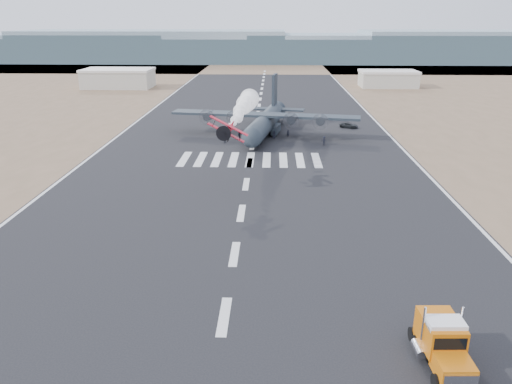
# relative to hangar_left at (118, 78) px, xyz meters

# --- Properties ---
(ground) EXTENTS (500.00, 500.00, 0.00)m
(ground) POSITION_rel_hangar_left_xyz_m (52.00, -145.00, -3.41)
(ground) COLOR black
(ground) RESTS_ON ground
(scrub_far) EXTENTS (500.00, 80.00, 0.00)m
(scrub_far) POSITION_rel_hangar_left_xyz_m (52.00, 85.00, -3.41)
(scrub_far) COLOR brown
(scrub_far) RESTS_ON ground
(runway_markings) EXTENTS (60.00, 260.00, 0.01)m
(runway_markings) POSITION_rel_hangar_left_xyz_m (52.00, -85.00, -3.40)
(runway_markings) COLOR silver
(runway_markings) RESTS_ON ground
(ridge_seg_b) EXTENTS (150.00, 50.00, 15.00)m
(ridge_seg_b) POSITION_rel_hangar_left_xyz_m (-78.00, 115.00, 4.09)
(ridge_seg_b) COLOR gray
(ridge_seg_b) RESTS_ON ground
(ridge_seg_c) EXTENTS (150.00, 50.00, 17.00)m
(ridge_seg_c) POSITION_rel_hangar_left_xyz_m (-13.00, 115.00, 5.09)
(ridge_seg_c) COLOR gray
(ridge_seg_c) RESTS_ON ground
(ridge_seg_d) EXTENTS (150.00, 50.00, 13.00)m
(ridge_seg_d) POSITION_rel_hangar_left_xyz_m (52.00, 115.00, 3.09)
(ridge_seg_d) COLOR gray
(ridge_seg_d) RESTS_ON ground
(ridge_seg_e) EXTENTS (150.00, 50.00, 15.00)m
(ridge_seg_e) POSITION_rel_hangar_left_xyz_m (117.00, 115.00, 4.09)
(ridge_seg_e) COLOR gray
(ridge_seg_e) RESTS_ON ground
(ridge_seg_f) EXTENTS (150.00, 50.00, 17.00)m
(ridge_seg_f) POSITION_rel_hangar_left_xyz_m (182.00, 115.00, 5.09)
(ridge_seg_f) COLOR gray
(ridge_seg_f) RESTS_ON ground
(hangar_left) EXTENTS (24.50, 14.50, 6.70)m
(hangar_left) POSITION_rel_hangar_left_xyz_m (0.00, 0.00, 0.00)
(hangar_left) COLOR #A4A092
(hangar_left) RESTS_ON ground
(hangar_right) EXTENTS (20.50, 12.50, 5.90)m
(hangar_right) POSITION_rel_hangar_left_xyz_m (98.00, 5.00, -0.40)
(hangar_right) COLOR #A4A092
(hangar_right) RESTS_ON ground
(semi_truck) EXTENTS (3.12, 8.53, 3.81)m
(semi_truck) POSITION_rel_hangar_left_xyz_m (68.64, -150.63, -1.54)
(semi_truck) COLOR black
(semi_truck) RESTS_ON ground
(aerobatic_biplane) EXTENTS (5.62, 5.52, 3.90)m
(aerobatic_biplane) POSITION_rel_hangar_left_xyz_m (49.42, -110.75, 5.47)
(aerobatic_biplane) COLOR red
(smoke_trail) EXTENTS (4.04, 28.33, 3.86)m
(smoke_trail) POSITION_rel_hangar_left_xyz_m (51.00, -87.37, 5.66)
(smoke_trail) COLOR white
(transport_aircraft) EXTENTS (40.61, 33.29, 11.73)m
(transport_aircraft) POSITION_rel_hangar_left_xyz_m (54.53, -73.83, -0.38)
(transport_aircraft) COLOR #1C242B
(transport_aircraft) RESTS_ON ground
(support_vehicle) EXTENTS (4.63, 3.66, 1.17)m
(support_vehicle) POSITION_rel_hangar_left_xyz_m (73.72, -67.04, -2.82)
(support_vehicle) COLOR black
(support_vehicle) RESTS_ON ground
(crew_a) EXTENTS (0.67, 0.59, 1.60)m
(crew_a) POSITION_rel_hangar_left_xyz_m (59.29, -76.97, -2.61)
(crew_a) COLOR black
(crew_a) RESTS_ON ground
(crew_b) EXTENTS (1.07, 0.89, 1.90)m
(crew_b) POSITION_rel_hangar_left_xyz_m (51.10, -83.40, -2.46)
(crew_b) COLOR black
(crew_b) RESTS_ON ground
(crew_c) EXTENTS (1.23, 0.71, 1.80)m
(crew_c) POSITION_rel_hangar_left_xyz_m (66.37, -83.57, -2.51)
(crew_c) COLOR black
(crew_c) RESTS_ON ground
(crew_d) EXTENTS (0.99, 1.22, 1.86)m
(crew_d) POSITION_rel_hangar_left_xyz_m (49.01, -79.44, -2.48)
(crew_d) COLOR black
(crew_d) RESTS_ON ground
(crew_e) EXTENTS (0.94, 0.90, 1.65)m
(crew_e) POSITION_rel_hangar_left_xyz_m (56.33, -78.18, -2.58)
(crew_e) COLOR black
(crew_e) RESTS_ON ground
(crew_f) EXTENTS (1.57, 1.26, 1.67)m
(crew_f) POSITION_rel_hangar_left_xyz_m (46.28, -82.64, -2.57)
(crew_f) COLOR black
(crew_f) RESTS_ON ground
(crew_g) EXTENTS (0.62, 0.52, 1.60)m
(crew_g) POSITION_rel_hangar_left_xyz_m (52.54, -82.23, -2.61)
(crew_g) COLOR black
(crew_g) RESTS_ON ground
(crew_h) EXTENTS (0.89, 0.76, 1.56)m
(crew_h) POSITION_rel_hangar_left_xyz_m (53.41, -83.92, -2.63)
(crew_h) COLOR black
(crew_h) RESTS_ON ground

